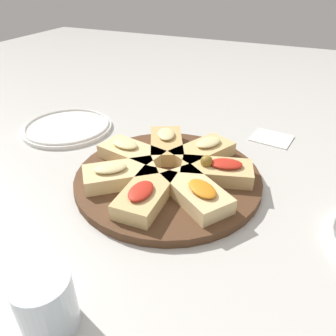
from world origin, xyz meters
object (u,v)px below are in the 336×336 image
Objects in this scene: serving_board at (168,178)px; plate_right at (67,127)px; napkin_stack at (272,138)px; water_glass at (46,303)px.

plate_right is (0.37, -0.12, -0.00)m from serving_board.
serving_board is 0.39m from plate_right.
serving_board is 3.96× the size of napkin_stack.
napkin_stack is (-0.54, -0.18, -0.00)m from plate_right.
napkin_stack is at bearing -161.97° from plate_right.
water_glass reaches higher than plate_right.
plate_right is at bearing -18.32° from serving_board.
water_glass is (0.01, 0.36, 0.03)m from serving_board.
water_glass is at bearing 126.68° from plate_right.
water_glass reaches higher than napkin_stack.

